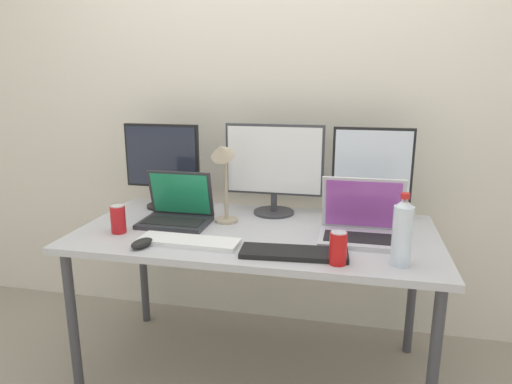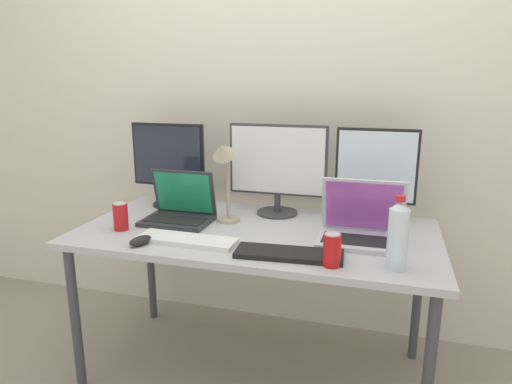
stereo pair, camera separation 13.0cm
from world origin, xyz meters
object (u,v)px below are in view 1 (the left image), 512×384
keyboard_main (189,241)px  laptop_secondary (362,225)px  water_bottle (402,232)px  keyboard_aux (294,253)px  monitor_right (372,171)px  monitor_left (162,163)px  mouse_by_keyboard (142,243)px  soda_can_near_keyboard (338,248)px  monitor_center (274,166)px  soda_can_by_laptop (118,219)px  desk_lamp (223,167)px  laptop_silver (177,211)px  work_desk (256,243)px

keyboard_main → laptop_secondary: bearing=18.6°
water_bottle → laptop_secondary: bearing=118.2°
keyboard_aux → monitor_right: bearing=57.1°
monitor_left → water_bottle: bearing=-24.7°
keyboard_aux → mouse_by_keyboard: 0.62m
water_bottle → soda_can_near_keyboard: water_bottle is taller
monitor_right → mouse_by_keyboard: 1.11m
monitor_center → laptop_secondary: size_ratio=1.39×
monitor_left → soda_can_near_keyboard: size_ratio=3.51×
keyboard_aux → mouse_by_keyboard: bearing=-179.8°
monitor_right → keyboard_main: size_ratio=1.05×
keyboard_aux → soda_can_near_keyboard: 0.18m
water_bottle → soda_can_by_laptop: water_bottle is taller
mouse_by_keyboard → soda_can_near_keyboard: bearing=19.4°
laptop_secondary → desk_lamp: bearing=174.7°
mouse_by_keyboard → water_bottle: (1.02, 0.04, 0.11)m
monitor_left → desk_lamp: (0.40, -0.22, 0.04)m
keyboard_main → soda_can_near_keyboard: soda_can_near_keyboard is taller
soda_can_near_keyboard → keyboard_aux: bearing=164.3°
mouse_by_keyboard → monitor_center: bearing=72.3°
soda_can_near_keyboard → soda_can_by_laptop: same height
monitor_center → monitor_right: size_ratio=1.10×
monitor_left → soda_can_near_keyboard: bearing=-31.7°
mouse_by_keyboard → soda_can_by_laptop: soda_can_by_laptop is taller
water_bottle → monitor_left: bearing=155.3°
water_bottle → desk_lamp: desk_lamp is taller
monitor_center → monitor_right: 0.47m
mouse_by_keyboard → desk_lamp: (0.25, 0.36, 0.26)m
monitor_left → soda_can_by_laptop: monitor_left is taller
monitor_center → laptop_secondary: bearing=-33.1°
soda_can_near_keyboard → monitor_center: bearing=120.6°
monitor_right → soda_can_by_laptop: monitor_right is taller
monitor_center → soda_can_near_keyboard: size_ratio=3.91×
water_bottle → soda_can_by_laptop: size_ratio=2.18×
laptop_silver → monitor_left: bearing=125.4°
monitor_right → water_bottle: monitor_right is taller
laptop_silver → laptop_secondary: laptop_secondary is taller
keyboard_aux → water_bottle: water_bottle is taller
monitor_right → keyboard_aux: monitor_right is taller
soda_can_by_laptop → laptop_silver: bearing=43.9°
work_desk → soda_can_near_keyboard: bearing=-39.2°
monitor_left → desk_lamp: 0.45m
laptop_secondary → mouse_by_keyboard: laptop_secondary is taller
work_desk → keyboard_aux: bearing=-51.4°
mouse_by_keyboard → soda_can_by_laptop: 0.24m
keyboard_aux → water_bottle: size_ratio=1.52×
work_desk → laptop_silver: bearing=175.4°
work_desk → monitor_center: 0.41m
laptop_secondary → water_bottle: size_ratio=1.29×
monitor_center → soda_can_near_keyboard: monitor_center is taller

